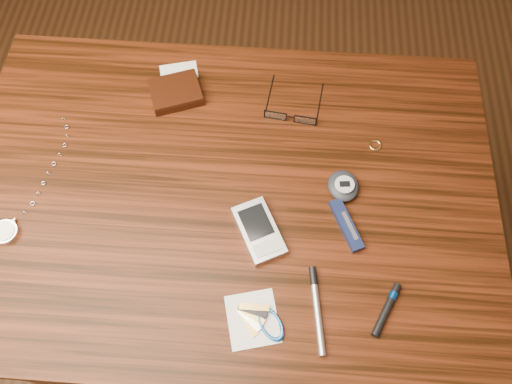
% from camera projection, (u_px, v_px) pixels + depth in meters
% --- Properties ---
extents(ground, '(3.80, 3.80, 0.00)m').
position_uv_depth(ground, '(239.00, 296.00, 1.59)').
color(ground, '#472814').
rests_on(ground, ground).
extents(desk, '(1.00, 0.70, 0.75)m').
position_uv_depth(desk, '(229.00, 213.00, 1.01)').
color(desk, '#3B1609').
rests_on(desk, ground).
extents(wallet_and_card, '(0.12, 0.15, 0.02)m').
position_uv_depth(wallet_and_card, '(176.00, 92.00, 1.01)').
color(wallet_and_card, black).
rests_on(wallet_and_card, desk).
extents(eyeglasses, '(0.12, 0.12, 0.02)m').
position_uv_depth(eyeglasses, '(291.00, 116.00, 0.99)').
color(eyeglasses, black).
rests_on(eyeglasses, desk).
extents(gold_ring, '(0.03, 0.03, 0.00)m').
position_uv_depth(gold_ring, '(375.00, 145.00, 0.96)').
color(gold_ring, '#E2BD6F').
rests_on(gold_ring, desk).
extents(pocket_watch, '(0.09, 0.27, 0.01)m').
position_uv_depth(pocket_watch, '(7.00, 229.00, 0.88)').
color(pocket_watch, silver).
rests_on(pocket_watch, desk).
extents(pda_phone, '(0.11, 0.13, 0.02)m').
position_uv_depth(pda_phone, '(259.00, 231.00, 0.88)').
color(pda_phone, '#A8A8AD').
rests_on(pda_phone, desk).
extents(pedometer, '(0.06, 0.07, 0.03)m').
position_uv_depth(pedometer, '(343.00, 186.00, 0.91)').
color(pedometer, black).
rests_on(pedometer, desk).
extents(notepad_keys, '(0.11, 0.11, 0.01)m').
position_uv_depth(notepad_keys, '(261.00, 321.00, 0.81)').
color(notepad_keys, silver).
rests_on(notepad_keys, desk).
extents(pocket_knife, '(0.06, 0.10, 0.01)m').
position_uv_depth(pocket_knife, '(346.00, 225.00, 0.88)').
color(pocket_knife, '#0F1D39').
rests_on(pocket_knife, desk).
extents(silver_pen, '(0.03, 0.15, 0.01)m').
position_uv_depth(silver_pen, '(316.00, 303.00, 0.82)').
color(silver_pen, '#B2B1B6').
rests_on(silver_pen, desk).
extents(black_blue_pen, '(0.05, 0.09, 0.01)m').
position_uv_depth(black_blue_pen, '(387.00, 308.00, 0.82)').
color(black_blue_pen, black).
rests_on(black_blue_pen, desk).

